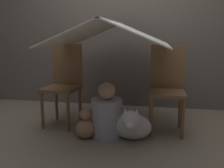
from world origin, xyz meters
The scene contains 9 objects.
ground_plane centered at (0.00, 0.00, 0.00)m, with size 8.80×8.80×0.00m, color gray.
wall_back centered at (0.00, 1.21, 1.25)m, with size 7.00×0.05×2.50m.
chair_left centered at (-0.58, 0.32, 0.50)m, with size 0.41×0.41×0.93m.
chair_right centered at (0.59, 0.32, 0.50)m, with size 0.37×0.37×0.93m.
sheet_canopy centered at (0.00, 0.25, 1.05)m, with size 1.18×1.32×0.26m.
person_front centered at (-0.02, 0.04, 0.23)m, with size 0.32×0.32×0.57m.
dog centered at (0.25, -0.04, 0.16)m, with size 0.39×0.37×0.36m.
floor_cushion centered at (0.00, 0.31, 0.05)m, with size 0.41×0.33×0.10m.
plush_toy centered at (-0.22, -0.06, 0.13)m, with size 0.20×0.20×0.31m.
Camera 1 is at (0.47, -2.37, 1.05)m, focal length 40.00 mm.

